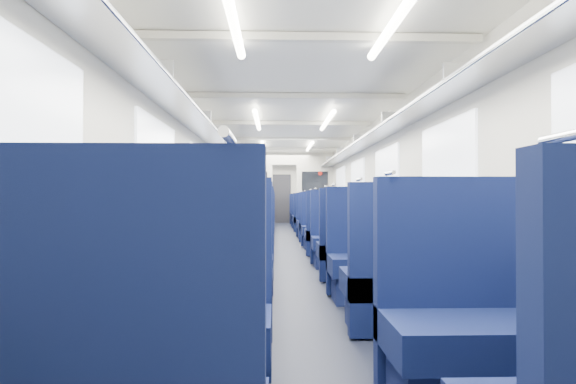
# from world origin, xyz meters

# --- Properties ---
(floor) EXTENTS (2.80, 18.00, 0.01)m
(floor) POSITION_xyz_m (0.00, 0.00, 0.00)
(floor) COLOR black
(floor) RESTS_ON ground
(ceiling) EXTENTS (2.80, 18.00, 0.01)m
(ceiling) POSITION_xyz_m (0.00, 0.00, 2.35)
(ceiling) COLOR silver
(ceiling) RESTS_ON wall_left
(wall_left) EXTENTS (0.02, 18.00, 2.35)m
(wall_left) POSITION_xyz_m (-1.40, 0.00, 1.18)
(wall_left) COLOR beige
(wall_left) RESTS_ON floor
(dado_left) EXTENTS (0.03, 17.90, 0.70)m
(dado_left) POSITION_xyz_m (-1.39, 0.00, 0.35)
(dado_left) COLOR #11183A
(dado_left) RESTS_ON floor
(wall_right) EXTENTS (0.02, 18.00, 2.35)m
(wall_right) POSITION_xyz_m (1.40, 0.00, 1.18)
(wall_right) COLOR beige
(wall_right) RESTS_ON floor
(dado_right) EXTENTS (0.03, 17.90, 0.70)m
(dado_right) POSITION_xyz_m (1.39, 0.00, 0.35)
(dado_right) COLOR #11183A
(dado_right) RESTS_ON floor
(wall_far) EXTENTS (2.80, 0.02, 2.35)m
(wall_far) POSITION_xyz_m (0.00, 9.00, 1.18)
(wall_far) COLOR beige
(wall_far) RESTS_ON floor
(luggage_rack_left) EXTENTS (0.36, 17.40, 0.18)m
(luggage_rack_left) POSITION_xyz_m (-1.21, 0.00, 1.97)
(luggage_rack_left) COLOR #B2B5BA
(luggage_rack_left) RESTS_ON wall_left
(luggage_rack_right) EXTENTS (0.36, 17.40, 0.18)m
(luggage_rack_right) POSITION_xyz_m (1.21, 0.00, 1.97)
(luggage_rack_right) COLOR #B2B5BA
(luggage_rack_right) RESTS_ON wall_right
(windows) EXTENTS (2.78, 15.60, 0.75)m
(windows) POSITION_xyz_m (0.00, -0.46, 1.42)
(windows) COLOR white
(windows) RESTS_ON wall_left
(ceiling_fittings) EXTENTS (2.70, 16.06, 0.11)m
(ceiling_fittings) POSITION_xyz_m (0.00, -0.26, 2.29)
(ceiling_fittings) COLOR beige
(ceiling_fittings) RESTS_ON ceiling
(end_door) EXTENTS (0.75, 0.06, 2.00)m
(end_door) POSITION_xyz_m (0.00, 8.94, 1.00)
(end_door) COLOR black
(end_door) RESTS_ON floor
(bulkhead) EXTENTS (2.80, 0.10, 2.35)m
(bulkhead) POSITION_xyz_m (-0.00, 3.33, 1.23)
(bulkhead) COLOR beige
(bulkhead) RESTS_ON floor
(seat_2) EXTENTS (1.09, 0.60, 1.21)m
(seat_2) POSITION_xyz_m (-0.83, -7.01, 0.37)
(seat_2) COLOR #0E1946
(seat_2) RESTS_ON floor
(seat_3) EXTENTS (1.09, 0.60, 1.21)m
(seat_3) POSITION_xyz_m (0.83, -7.14, 0.37)
(seat_3) COLOR #0E1946
(seat_3) RESTS_ON floor
(seat_4) EXTENTS (1.09, 0.60, 1.21)m
(seat_4) POSITION_xyz_m (-0.83, -6.02, 0.37)
(seat_4) COLOR #0E1946
(seat_4) RESTS_ON floor
(seat_5) EXTENTS (1.09, 0.60, 1.21)m
(seat_5) POSITION_xyz_m (0.83, -5.95, 0.37)
(seat_5) COLOR #0E1946
(seat_5) RESTS_ON floor
(seat_6) EXTENTS (1.09, 0.60, 1.21)m
(seat_6) POSITION_xyz_m (-0.83, -4.82, 0.37)
(seat_6) COLOR #0E1946
(seat_6) RESTS_ON floor
(seat_7) EXTENTS (1.09, 0.60, 1.21)m
(seat_7) POSITION_xyz_m (0.83, -4.81, 0.37)
(seat_7) COLOR #0E1946
(seat_7) RESTS_ON floor
(seat_8) EXTENTS (1.09, 0.60, 1.21)m
(seat_8) POSITION_xyz_m (-0.83, -3.67, 0.37)
(seat_8) COLOR #0E1946
(seat_8) RESTS_ON floor
(seat_9) EXTENTS (1.09, 0.60, 1.21)m
(seat_9) POSITION_xyz_m (0.83, -3.76, 0.37)
(seat_9) COLOR #0E1946
(seat_9) RESTS_ON floor
(seat_10) EXTENTS (1.09, 0.60, 1.21)m
(seat_10) POSITION_xyz_m (-0.83, -2.42, 0.37)
(seat_10) COLOR #0E1946
(seat_10) RESTS_ON floor
(seat_11) EXTENTS (1.09, 0.60, 1.21)m
(seat_11) POSITION_xyz_m (0.83, -2.62, 0.37)
(seat_11) COLOR #0E1946
(seat_11) RESTS_ON floor
(seat_12) EXTENTS (1.09, 0.60, 1.21)m
(seat_12) POSITION_xyz_m (-0.83, -1.30, 0.37)
(seat_12) COLOR #0E1946
(seat_12) RESTS_ON floor
(seat_13) EXTENTS (1.09, 0.60, 1.21)m
(seat_13) POSITION_xyz_m (0.83, -1.37, 0.37)
(seat_13) COLOR #0E1946
(seat_13) RESTS_ON floor
(seat_14) EXTENTS (1.09, 0.60, 1.21)m
(seat_14) POSITION_xyz_m (-0.83, -0.14, 0.37)
(seat_14) COLOR #0E1946
(seat_14) RESTS_ON floor
(seat_15) EXTENTS (1.09, 0.60, 1.21)m
(seat_15) POSITION_xyz_m (0.83, -0.12, 0.37)
(seat_15) COLOR #0E1946
(seat_15) RESTS_ON floor
(seat_16) EXTENTS (1.09, 0.60, 1.21)m
(seat_16) POSITION_xyz_m (-0.83, 0.81, 0.37)
(seat_16) COLOR #0E1946
(seat_16) RESTS_ON floor
(seat_17) EXTENTS (1.09, 0.60, 1.21)m
(seat_17) POSITION_xyz_m (0.83, 1.02, 0.37)
(seat_17) COLOR #0E1946
(seat_17) RESTS_ON floor
(seat_18) EXTENTS (1.09, 0.60, 1.21)m
(seat_18) POSITION_xyz_m (-0.83, 1.97, 0.37)
(seat_18) COLOR #0E1946
(seat_18) RESTS_ON floor
(seat_19) EXTENTS (1.09, 0.60, 1.21)m
(seat_19) POSITION_xyz_m (0.83, 2.14, 0.37)
(seat_19) COLOR #0E1946
(seat_19) RESTS_ON floor
(seat_20) EXTENTS (1.09, 0.60, 1.21)m
(seat_20) POSITION_xyz_m (-0.83, 4.04, 0.37)
(seat_20) COLOR #0E1946
(seat_20) RESTS_ON floor
(seat_21) EXTENTS (1.09, 0.60, 1.21)m
(seat_21) POSITION_xyz_m (0.83, 4.08, 0.37)
(seat_21) COLOR #0E1946
(seat_21) RESTS_ON floor
(seat_22) EXTENTS (1.09, 0.60, 1.21)m
(seat_22) POSITION_xyz_m (-0.83, 5.20, 0.37)
(seat_22) COLOR #0E1946
(seat_22) RESTS_ON floor
(seat_23) EXTENTS (1.09, 0.60, 1.21)m
(seat_23) POSITION_xyz_m (0.83, 5.26, 0.37)
(seat_23) COLOR #0E1946
(seat_23) RESTS_ON floor
(seat_24) EXTENTS (1.09, 0.60, 1.21)m
(seat_24) POSITION_xyz_m (-0.83, 6.53, 0.37)
(seat_24) COLOR #0E1946
(seat_24) RESTS_ON floor
(seat_25) EXTENTS (1.09, 0.60, 1.21)m
(seat_25) POSITION_xyz_m (0.83, 6.47, 0.37)
(seat_25) COLOR #0E1946
(seat_25) RESTS_ON floor
(seat_26) EXTENTS (1.09, 0.60, 1.21)m
(seat_26) POSITION_xyz_m (-0.83, 7.52, 0.37)
(seat_26) COLOR #0E1946
(seat_26) RESTS_ON floor
(seat_27) EXTENTS (1.09, 0.60, 1.21)m
(seat_27) POSITION_xyz_m (0.83, 7.47, 0.37)
(seat_27) COLOR #0E1946
(seat_27) RESTS_ON floor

